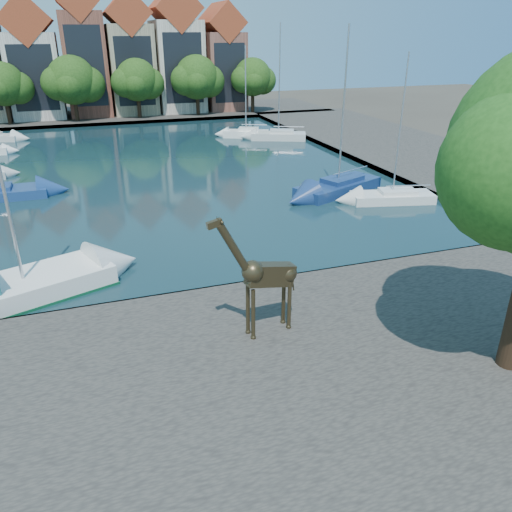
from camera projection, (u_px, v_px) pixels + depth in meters
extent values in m
plane|color=#38332B|center=(230.00, 293.00, 23.15)|extent=(160.00, 160.00, 0.00)
cube|color=black|center=(154.00, 169.00, 43.84)|extent=(38.00, 50.00, 0.08)
cube|color=#44413B|center=(286.00, 379.00, 17.01)|extent=(50.00, 14.00, 0.50)
cube|color=#44413B|center=(121.00, 114.00, 71.37)|extent=(60.00, 16.00, 0.50)
cube|color=#44413B|center=(399.00, 147.00, 51.11)|extent=(14.00, 52.00, 0.50)
cube|color=silver|center=(36.00, 76.00, 66.02)|extent=(6.37, 9.00, 10.50)
cube|color=#A83921|center=(26.00, 20.00, 63.28)|extent=(6.43, 9.18, 6.43)
cube|color=black|center=(34.00, 78.00, 62.16)|extent=(5.20, 0.05, 7.88)
cube|color=brown|center=(86.00, 65.00, 67.42)|extent=(5.39, 9.00, 13.00)
cube|color=#A83921|center=(77.00, 1.00, 64.25)|extent=(5.44, 9.18, 5.44)
cube|color=black|center=(87.00, 67.00, 63.55)|extent=(4.40, 0.05, 9.75)
cube|color=tan|center=(131.00, 69.00, 69.49)|extent=(5.88, 9.00, 11.50)
cube|color=#A83921|center=(126.00, 13.00, 66.59)|extent=(5.94, 9.18, 5.94)
cube|color=black|center=(135.00, 72.00, 65.63)|extent=(4.80, 0.05, 8.62)
cube|color=beige|center=(178.00, 67.00, 71.30)|extent=(6.37, 9.00, 12.00)
cube|color=#A83921|center=(174.00, 9.00, 68.25)|extent=(6.43, 9.18, 6.43)
cube|color=black|center=(184.00, 69.00, 67.43)|extent=(5.20, 0.05, 9.00)
cube|color=brown|center=(222.00, 71.00, 73.52)|extent=(5.39, 9.00, 10.50)
cube|color=#A83921|center=(220.00, 23.00, 70.87)|extent=(5.44, 9.18, 5.44)
cube|color=black|center=(230.00, 73.00, 69.65)|extent=(4.40, 0.05, 7.88)
cylinder|color=#332114|center=(8.00, 111.00, 61.75)|extent=(0.50, 0.50, 3.20)
sphere|color=#1C3910|center=(3.00, 84.00, 60.45)|extent=(5.20, 5.20, 5.20)
sphere|color=#1C3910|center=(18.00, 88.00, 61.38)|extent=(3.90, 3.90, 3.90)
cylinder|color=#332114|center=(76.00, 108.00, 64.10)|extent=(0.50, 0.50, 3.20)
sphere|color=#1C3910|center=(72.00, 80.00, 62.70)|extent=(6.00, 6.00, 6.00)
sphere|color=#1C3910|center=(87.00, 84.00, 63.74)|extent=(4.50, 4.50, 4.50)
sphere|color=#1C3910|center=(58.00, 83.00, 61.99)|extent=(4.20, 4.20, 4.20)
cylinder|color=#332114|center=(139.00, 105.00, 66.45)|extent=(0.50, 0.50, 3.20)
sphere|color=#1C3910|center=(137.00, 80.00, 65.13)|extent=(5.40, 5.40, 5.40)
sphere|color=#1C3910|center=(149.00, 84.00, 66.09)|extent=(4.05, 4.05, 4.05)
sphere|color=#1C3910|center=(126.00, 83.00, 64.46)|extent=(3.78, 3.78, 3.78)
cylinder|color=#332114|center=(198.00, 103.00, 68.80)|extent=(0.50, 0.50, 3.20)
sphere|color=#1C3910|center=(197.00, 77.00, 67.43)|extent=(5.80, 5.80, 5.80)
sphere|color=#1C3910|center=(209.00, 81.00, 68.44)|extent=(4.35, 4.35, 4.35)
sphere|color=#1C3910|center=(186.00, 80.00, 66.74)|extent=(4.06, 4.06, 4.06)
cylinder|color=#332114|center=(253.00, 100.00, 71.16)|extent=(0.50, 0.50, 3.20)
sphere|color=#1C3910|center=(253.00, 77.00, 69.86)|extent=(5.20, 5.20, 5.20)
sphere|color=#1C3910|center=(262.00, 80.00, 70.79)|extent=(3.90, 3.90, 3.90)
sphere|color=#1C3910|center=(244.00, 79.00, 69.20)|extent=(3.64, 3.64, 3.64)
cylinder|color=#362D1B|center=(253.00, 315.00, 18.41)|extent=(0.16, 0.16, 2.05)
cylinder|color=#362D1B|center=(248.00, 309.00, 18.76)|extent=(0.16, 0.16, 2.05)
cylinder|color=#362D1B|center=(289.00, 305.00, 19.08)|extent=(0.16, 0.16, 2.05)
cylinder|color=#362D1B|center=(284.00, 300.00, 19.43)|extent=(0.16, 0.16, 2.05)
cube|color=#362D1B|center=(270.00, 274.00, 18.38)|extent=(2.05, 0.85, 1.20)
cylinder|color=#362D1B|center=(234.00, 249.00, 17.20)|extent=(1.34, 0.50, 2.12)
cube|color=#362D1B|center=(214.00, 224.00, 16.47)|extent=(0.59, 0.27, 0.32)
cylinder|color=#B2B2B7|center=(2.00, 179.00, 20.33)|extent=(0.15, 0.15, 9.16)
cube|color=silver|center=(392.00, 196.00, 35.10)|extent=(5.99, 3.25, 0.80)
cube|color=silver|center=(393.00, 193.00, 34.99)|extent=(2.74, 1.93, 0.44)
cylinder|color=#B2B2B7|center=(401.00, 126.00, 33.11)|extent=(0.11, 0.11, 9.24)
cube|color=navy|center=(338.00, 186.00, 37.16)|extent=(7.58, 5.07, 1.00)
cube|color=navy|center=(338.00, 181.00, 37.03)|extent=(3.57, 2.82, 0.55)
cylinder|color=#B2B2B7|center=(344.00, 108.00, 34.85)|extent=(0.13, 0.13, 10.72)
cube|color=silver|center=(278.00, 135.00, 55.36)|extent=(6.30, 4.19, 0.99)
cube|color=silver|center=(279.00, 132.00, 55.22)|extent=(2.97, 2.34, 0.55)
cylinder|color=#B2B2B7|center=(279.00, 80.00, 52.96)|extent=(0.13, 0.13, 11.13)
cube|color=white|center=(246.00, 133.00, 56.62)|extent=(5.33, 3.69, 0.98)
cube|color=white|center=(246.00, 130.00, 56.48)|extent=(2.52, 2.04, 0.55)
cylinder|color=#B2B2B7|center=(246.00, 89.00, 54.67)|extent=(0.13, 0.13, 8.92)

